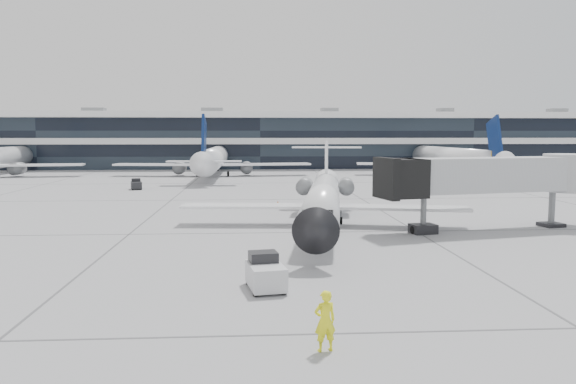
{
  "coord_description": "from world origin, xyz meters",
  "views": [
    {
      "loc": [
        -1.51,
        -38.55,
        6.84
      ],
      "look_at": [
        1.08,
        2.42,
        2.6
      ],
      "focal_mm": 35.0,
      "sensor_mm": 36.0,
      "label": 1
    }
  ],
  "objects": [
    {
      "name": "regional_jet",
      "position": [
        3.73,
        2.65,
        2.12
      ],
      "size": [
        21.48,
        26.79,
        6.2
      ],
      "rotation": [
        0.0,
        0.0,
        -0.15
      ],
      "color": "white",
      "rests_on": "ground"
    },
    {
      "name": "bg_jet_center",
      "position": [
        -8.0,
        55.0,
        0.0
      ],
      "size": [
        32.0,
        40.0,
        9.6
      ],
      "primitive_type": null,
      "color": "white",
      "rests_on": "ground"
    },
    {
      "name": "far_tug",
      "position": [
        -15.98,
        31.98,
        0.6
      ],
      "size": [
        1.74,
        2.35,
        1.34
      ],
      "rotation": [
        0.0,
        0.0,
        0.26
      ],
      "color": "black",
      "rests_on": "ground"
    },
    {
      "name": "bg_jet_right",
      "position": [
        32.0,
        55.0,
        0.0
      ],
      "size": [
        32.0,
        40.0,
        9.6
      ],
      "primitive_type": null,
      "color": "white",
      "rests_on": "ground"
    },
    {
      "name": "baggage_tug",
      "position": [
        -0.97,
        -14.2,
        0.71
      ],
      "size": [
        1.86,
        2.69,
        1.58
      ],
      "rotation": [
        0.0,
        0.0,
        0.17
      ],
      "color": "silver",
      "rests_on": "ground"
    },
    {
      "name": "traffic_cone",
      "position": [
        0.88,
        14.52,
        0.24
      ],
      "size": [
        0.43,
        0.43,
        0.51
      ],
      "rotation": [
        0.0,
        0.0,
        0.31
      ],
      "color": "orange",
      "rests_on": "ground"
    },
    {
      "name": "ramp_worker",
      "position": [
        0.74,
        -21.51,
        0.99
      ],
      "size": [
        0.81,
        0.64,
        1.97
      ],
      "primitive_type": "imported",
      "rotation": [
        0.0,
        0.0,
        3.39
      ],
      "color": "#FEFF1A",
      "rests_on": "ground"
    },
    {
      "name": "terminal",
      "position": [
        0.0,
        82.0,
        5.0
      ],
      "size": [
        170.0,
        22.0,
        10.0
      ],
      "primitive_type": "cube",
      "color": "black",
      "rests_on": "ground"
    },
    {
      "name": "jet_bridge",
      "position": [
        16.16,
        0.39,
        3.91
      ],
      "size": [
        16.64,
        6.46,
        5.37
      ],
      "rotation": [
        0.0,
        0.0,
        0.22
      ],
      "color": "#A7AAAC",
      "rests_on": "ground"
    },
    {
      "name": "ground",
      "position": [
        0.0,
        0.0,
        0.0
      ],
      "size": [
        220.0,
        220.0,
        0.0
      ],
      "primitive_type": "plane",
      "color": "gray",
      "rests_on": "ground"
    }
  ]
}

